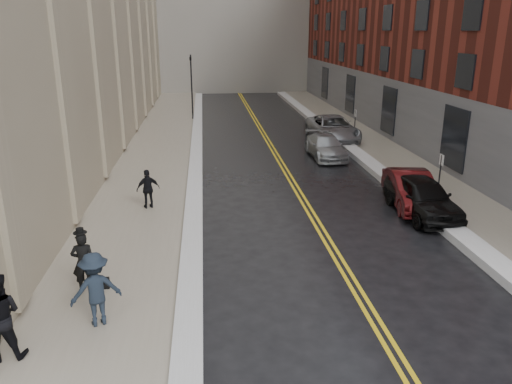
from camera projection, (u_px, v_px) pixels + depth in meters
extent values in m
plane|color=black|center=(277.00, 323.00, 12.56)|extent=(160.00, 160.00, 0.00)
cube|color=gray|center=(154.00, 164.00, 27.23)|extent=(4.00, 64.00, 0.15)
cube|color=gray|center=(392.00, 158.00, 28.56)|extent=(3.00, 64.00, 0.15)
cube|color=gold|center=(278.00, 162.00, 27.93)|extent=(0.12, 64.00, 0.01)
cube|color=gold|center=(282.00, 162.00, 27.95)|extent=(0.12, 64.00, 0.01)
cube|color=silver|center=(196.00, 162.00, 27.44)|extent=(0.70, 60.80, 0.26)
cube|color=silver|center=(361.00, 157.00, 28.35)|extent=(0.85, 60.80, 0.30)
cylinder|color=black|center=(192.00, 88.00, 39.88)|extent=(0.12, 0.12, 5.20)
imported|color=black|center=(191.00, 62.00, 39.26)|extent=(0.18, 0.15, 0.90)
cylinder|color=black|center=(439.00, 181.00, 20.56)|extent=(0.06, 0.06, 2.20)
cube|color=white|center=(441.00, 160.00, 20.29)|extent=(0.02, 0.35, 0.45)
cylinder|color=black|center=(355.00, 127.00, 31.91)|extent=(0.06, 0.06, 2.20)
cube|color=white|center=(355.00, 113.00, 31.64)|extent=(0.02, 0.35, 0.45)
imported|color=black|center=(422.00, 197.00, 19.67)|extent=(1.92, 4.57, 1.54)
imported|color=#480C0E|center=(411.00, 190.00, 20.68)|extent=(2.12, 4.59, 1.46)
imported|color=#9DA0A4|center=(326.00, 146.00, 28.74)|extent=(1.88, 4.44, 1.28)
imported|color=#979A9F|center=(333.00, 128.00, 33.11)|extent=(2.75, 5.87, 1.62)
imported|color=black|center=(83.00, 262.00, 13.54)|extent=(0.67, 0.48, 1.74)
imported|color=#1A222F|center=(96.00, 289.00, 12.00)|extent=(1.38, 1.09, 1.88)
imported|color=black|center=(148.00, 189.00, 20.05)|extent=(1.01, 0.67, 1.60)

